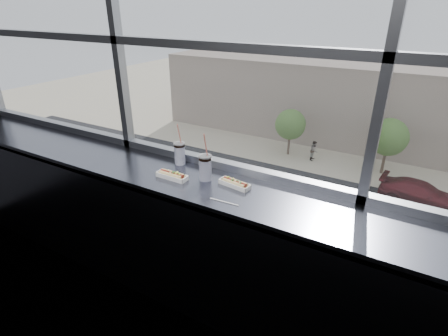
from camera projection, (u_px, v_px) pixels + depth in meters
The scene contains 20 objects.
wall_back_lower at pixel (226, 228), 2.94m from camera, with size 6.00×6.00×0.00m, color black.
counter at pixel (208, 187), 2.50m from camera, with size 6.00×0.55×0.06m, color slate.
counter_fascia at pixel (191, 265), 2.52m from camera, with size 6.00×0.04×1.04m, color slate.
hotdog_tray_left at pixel (172, 175), 2.54m from camera, with size 0.25×0.08×0.06m.
hotdog_tray_right at pixel (235, 183), 2.43m from camera, with size 0.24×0.11×0.06m.
soda_cup_left at pixel (180, 152), 2.75m from camera, with size 0.09×0.09×0.34m.
soda_cup_right at pixel (205, 166), 2.49m from camera, with size 0.10×0.10×0.36m.
loose_straw at pixel (224, 202), 2.24m from camera, with size 0.01×0.01×0.20m, color white.
wrapper at pixel (168, 172), 2.62m from camera, with size 0.08×0.06×0.02m, color silver.
plaza_ground at pixel (402, 125), 42.06m from camera, with size 120.00×120.00×0.00m, color #BFB499.
street_asphalt at pixel (370, 220), 23.58m from camera, with size 80.00×10.00×0.06m, color black.
far_sidewalk at pixel (386, 174), 29.87m from camera, with size 80.00×6.00×0.04m, color #BFB499.
far_building at pixel (406, 102), 36.03m from camera, with size 50.00×14.00×8.00m, color gray.
car_near_b at pixel (273, 211), 22.40m from camera, with size 6.90×2.88×2.30m, color black.
car_near_a at pixel (152, 178), 26.89m from camera, with size 6.27×2.61×2.09m, color silver.
car_near_c at pixel (358, 238), 20.11m from camera, with size 5.70×2.37×1.90m, color #B22451.
car_far_b at pixel (421, 190), 25.07m from camera, with size 6.42×2.67×2.14m, color #5A1419.
pedestrian_a at pixel (314, 149), 32.14m from camera, with size 0.97×0.73×2.19m, color #66605B.
tree_left at pixel (290, 125), 32.52m from camera, with size 2.86×2.86×4.47m.
tree_center at pixel (389, 137), 28.63m from camera, with size 3.13×3.13×4.89m.
Camera 1 is at (1.19, -0.63, 2.26)m, focal length 28.00 mm.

